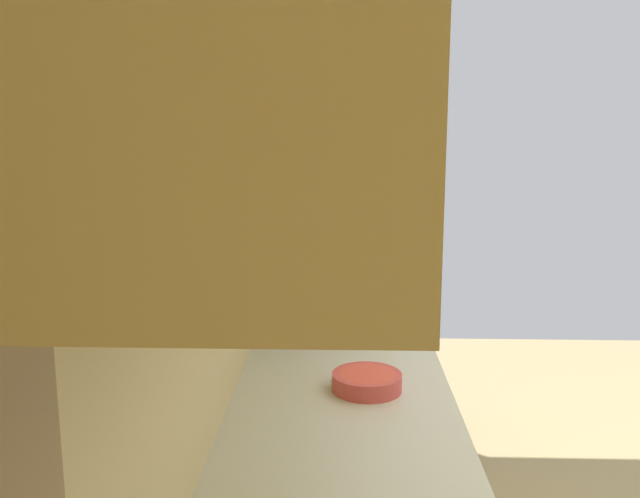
% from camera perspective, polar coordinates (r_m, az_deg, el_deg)
% --- Properties ---
extents(wall_back, '(4.18, 0.12, 2.63)m').
position_cam_1_polar(wall_back, '(1.85, -9.41, -0.02)').
color(wall_back, '#DEC480').
rests_on(wall_back, ground_plane).
extents(upper_cabinets, '(2.17, 0.35, 0.68)m').
position_cam_1_polar(upper_cabinets, '(1.45, -3.26, 19.46)').
color(upper_cabinets, '#E8C878').
extents(oven_range, '(0.67, 0.62, 1.09)m').
position_cam_1_polar(oven_range, '(3.62, 1.86, -8.41)').
color(oven_range, black).
rests_on(oven_range, ground_plane).
extents(microwave, '(0.46, 0.41, 0.33)m').
position_cam_1_polar(microwave, '(2.58, 1.41, -2.25)').
color(microwave, '#B7BABF').
rests_on(microwave, counter_run).
extents(bowl, '(0.20, 0.20, 0.05)m').
position_cam_1_polar(bowl, '(1.93, 4.02, -11.12)').
color(bowl, '#D84C47').
rests_on(bowl, counter_run).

